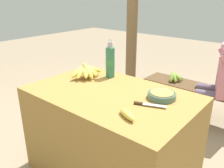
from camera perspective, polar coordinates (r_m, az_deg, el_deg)
The scene contains 9 objects.
market_counter at distance 1.81m, azimuth -0.35°, elevation -12.26°, with size 1.17×0.74×0.70m.
banana_bunch_ripe at distance 1.92m, azimuth -6.22°, elevation 3.29°, with size 0.18×0.28×0.14m.
serving_bowl at distance 1.58m, azimuth 11.88°, elevation -2.58°, with size 0.19×0.19×0.04m.
water_bottle at distance 1.91m, azimuth -0.44°, elevation 5.37°, with size 0.07×0.07×0.31m.
loose_banana_front at distance 1.32m, azimuth 3.64°, elevation -7.27°, with size 0.15×0.10×0.04m.
knife at distance 1.47m, azimuth 7.98°, elevation -4.79°, with size 0.19×0.10×0.02m.
wooden_bench at distance 2.76m, azimuth 20.86°, elevation -2.18°, with size 1.31×0.32×0.39m.
banana_bunch_green at distance 2.83m, azimuth 14.95°, elevation 1.83°, with size 0.15×0.25×0.12m.
support_post_near at distance 3.19m, azimuth 4.96°, elevation 17.90°, with size 0.14×0.14×2.34m.
Camera 1 is at (0.98, -1.15, 1.35)m, focal length 38.00 mm.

